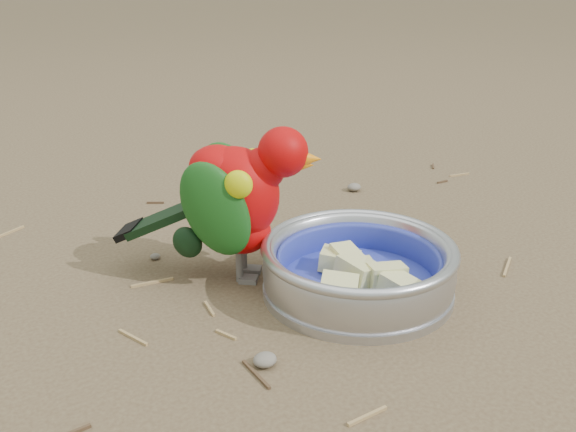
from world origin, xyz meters
TOP-DOWN VIEW (x-y plane):
  - ground at (0.00, 0.00)m, footprint 60.00×60.00m
  - food_bowl at (0.03, 0.03)m, footprint 0.22×0.22m
  - bowl_wall at (0.03, 0.03)m, footprint 0.22×0.22m
  - fruit_wedges at (0.03, 0.03)m, footprint 0.13×0.13m
  - lory_parrot at (-0.08, 0.13)m, footprint 0.24×0.22m
  - ground_debris at (-0.05, 0.05)m, footprint 0.90×0.80m

SIDE VIEW (x-z plane):
  - ground at x=0.00m, z-range 0.00..0.00m
  - ground_debris at x=-0.05m, z-range 0.00..0.01m
  - food_bowl at x=0.03m, z-range 0.00..0.02m
  - fruit_wedges at x=0.03m, z-range 0.02..0.05m
  - bowl_wall at x=0.03m, z-range 0.02..0.06m
  - lory_parrot at x=-0.08m, z-range 0.00..0.18m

